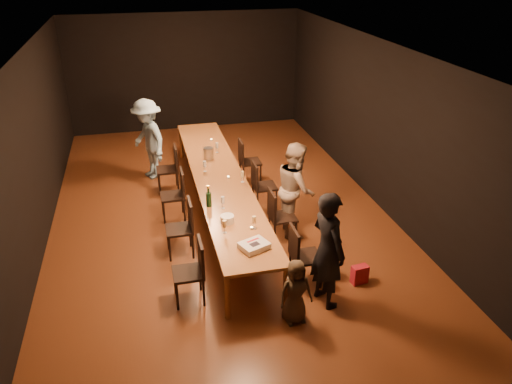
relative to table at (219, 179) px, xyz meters
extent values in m
plane|color=#4D2313|center=(0.00, 0.00, -0.70)|extent=(10.00, 10.00, 0.00)
cube|color=black|center=(0.00, 5.00, 0.80)|extent=(6.00, 0.04, 3.00)
cube|color=black|center=(0.00, -5.00, 0.80)|extent=(6.00, 0.04, 3.00)
cube|color=black|center=(-3.00, 0.00, 0.80)|extent=(0.04, 10.00, 3.00)
cube|color=black|center=(3.00, 0.00, 0.80)|extent=(0.04, 10.00, 3.00)
cube|color=silver|center=(0.00, 0.00, 2.30)|extent=(6.00, 10.00, 0.04)
cube|color=brown|center=(0.00, 0.00, 0.02)|extent=(0.90, 6.00, 0.05)
cylinder|color=brown|center=(-0.40, -2.90, -0.35)|extent=(0.08, 0.08, 0.70)
cylinder|color=brown|center=(0.40, -2.90, -0.35)|extent=(0.08, 0.08, 0.70)
cylinder|color=brown|center=(-0.40, 2.90, -0.35)|extent=(0.08, 0.08, 0.70)
cylinder|color=brown|center=(0.40, 2.90, -0.35)|extent=(0.08, 0.08, 0.70)
imported|color=black|center=(0.98, -2.86, 0.14)|extent=(0.55, 0.70, 1.69)
imported|color=#BDA48D|center=(1.15, -0.91, 0.11)|extent=(0.72, 0.87, 1.62)
imported|color=#96C7E9|center=(-1.15, 1.96, 0.15)|extent=(1.03, 1.26, 1.70)
imported|color=#3D3122|center=(0.45, -3.15, -0.24)|extent=(0.47, 0.33, 0.92)
cube|color=red|center=(1.62, -2.59, -0.56)|extent=(0.26, 0.17, 0.29)
cube|color=#2957B2|center=(1.19, -2.36, -0.53)|extent=(0.29, 0.22, 0.34)
cube|color=white|center=(0.07, -2.46, 0.09)|extent=(0.46, 0.42, 0.09)
cube|color=black|center=(0.07, -2.49, 0.13)|extent=(0.15, 0.14, 0.00)
cube|color=red|center=(0.07, -2.38, 0.13)|extent=(0.19, 0.10, 0.00)
cylinder|color=white|center=(-0.16, -1.67, 0.11)|extent=(0.26, 0.26, 0.12)
cylinder|color=#AEADB2|center=(-0.05, 0.87, 0.16)|extent=(0.25, 0.25, 0.22)
cylinder|color=#B2B7B2|center=(0.15, -1.95, 0.06)|extent=(0.05, 0.05, 0.03)
cylinder|color=#B2B7B2|center=(0.15, -0.12, 0.06)|extent=(0.05, 0.05, 0.03)
cylinder|color=#B2B7B2|center=(0.15, 1.84, 0.06)|extent=(0.05, 0.05, 0.03)
camera|label=1|loc=(-1.26, -8.07, 3.77)|focal=35.00mm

